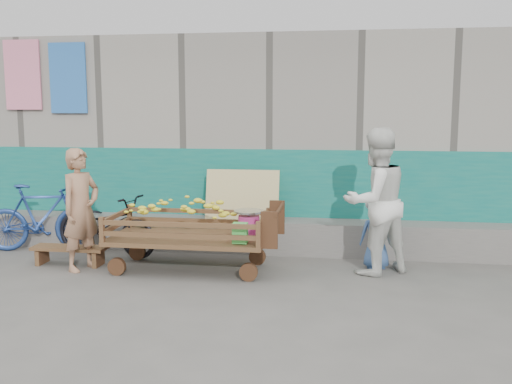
# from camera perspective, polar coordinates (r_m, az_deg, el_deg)

# --- Properties ---
(ground) EXTENTS (80.00, 80.00, 0.00)m
(ground) POSITION_cam_1_polar(r_m,az_deg,el_deg) (5.88, -8.09, -11.26)
(ground) COLOR #52514C
(ground) RESTS_ON ground
(building_wall) EXTENTS (12.00, 3.50, 3.00)m
(building_wall) POSITION_cam_1_polar(r_m,az_deg,el_deg) (9.50, -1.31, 5.33)
(building_wall) COLOR gray
(building_wall) RESTS_ON ground
(banana_cart) EXTENTS (2.08, 0.95, 0.89)m
(banana_cart) POSITION_cam_1_polar(r_m,az_deg,el_deg) (6.98, -7.03, -2.98)
(banana_cart) COLOR brown
(banana_cart) RESTS_ON ground
(bench) EXTENTS (0.95, 0.28, 0.24)m
(bench) POSITION_cam_1_polar(r_m,az_deg,el_deg) (7.62, -18.13, -5.66)
(bench) COLOR brown
(bench) RESTS_ON ground
(vendor_man) EXTENTS (0.55, 0.64, 1.50)m
(vendor_man) POSITION_cam_1_polar(r_m,az_deg,el_deg) (7.25, -17.10, -1.69)
(vendor_man) COLOR #A07254
(vendor_man) RESTS_ON ground
(woman) EXTENTS (1.07, 1.02, 1.74)m
(woman) POSITION_cam_1_polar(r_m,az_deg,el_deg) (6.91, 11.86, -0.93)
(woman) COLOR white
(woman) RESTS_ON ground
(child) EXTENTS (0.42, 0.28, 0.84)m
(child) POSITION_cam_1_polar(r_m,az_deg,el_deg) (7.21, 11.99, -4.21)
(child) COLOR #3F629B
(child) RESTS_ON ground
(bicycle_dark) EXTENTS (1.65, 0.91, 0.82)m
(bicycle_dark) POSITION_cam_1_polar(r_m,az_deg,el_deg) (7.95, -14.78, -3.21)
(bicycle_dark) COLOR black
(bicycle_dark) RESTS_ON ground
(bicycle_blue) EXTENTS (1.61, 0.82, 0.93)m
(bicycle_blue) POSITION_cam_1_polar(r_m,az_deg,el_deg) (8.46, -20.68, -2.39)
(bicycle_blue) COLOR navy
(bicycle_blue) RESTS_ON ground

